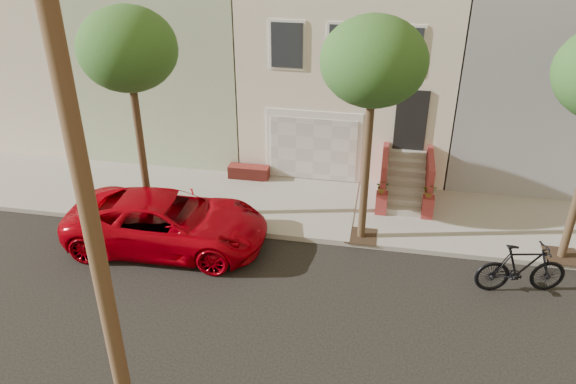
# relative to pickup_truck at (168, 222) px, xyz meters

# --- Properties ---
(ground) EXTENTS (90.00, 90.00, 0.00)m
(ground) POSITION_rel_pickup_truck_xyz_m (4.38, -2.64, -0.78)
(ground) COLOR black
(ground) RESTS_ON ground
(sidewalk) EXTENTS (40.00, 3.70, 0.15)m
(sidewalk) POSITION_rel_pickup_truck_xyz_m (4.38, 2.71, -0.71)
(sidewalk) COLOR gray
(sidewalk) RESTS_ON ground
(house_row) EXTENTS (33.10, 11.70, 7.00)m
(house_row) POSITION_rel_pickup_truck_xyz_m (4.38, 8.54, 2.86)
(house_row) COLOR beige
(house_row) RESTS_ON sidewalk
(tree_left) EXTENTS (2.70, 2.57, 6.30)m
(tree_left) POSITION_rel_pickup_truck_xyz_m (-1.12, 1.26, 4.47)
(tree_left) COLOR #2D2116
(tree_left) RESTS_ON sidewalk
(tree_mid) EXTENTS (2.70, 2.57, 6.30)m
(tree_mid) POSITION_rel_pickup_truck_xyz_m (5.38, 1.26, 4.47)
(tree_mid) COLOR #2D2116
(tree_mid) RESTS_ON sidewalk
(pickup_truck) EXTENTS (5.71, 2.79, 1.56)m
(pickup_truck) POSITION_rel_pickup_truck_xyz_m (0.00, 0.00, 0.00)
(pickup_truck) COLOR #A1000C
(pickup_truck) RESTS_ON ground
(motorcycle) EXTENTS (2.38, 1.09, 1.38)m
(motorcycle) POSITION_rel_pickup_truck_xyz_m (9.48, -0.33, -0.09)
(motorcycle) COLOR black
(motorcycle) RESTS_ON ground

